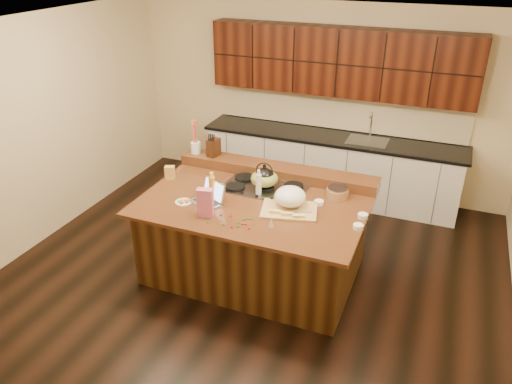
% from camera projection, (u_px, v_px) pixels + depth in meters
% --- Properties ---
extents(room, '(5.52, 5.02, 2.72)m').
position_uv_depth(room, '(254.00, 164.00, 5.14)').
color(room, black).
rests_on(room, ground).
extents(island, '(2.40, 1.60, 0.92)m').
position_uv_depth(island, '(254.00, 237.00, 5.55)').
color(island, black).
rests_on(island, ground).
extents(back_ledge, '(2.40, 0.30, 0.12)m').
position_uv_depth(back_ledge, '(277.00, 170.00, 5.89)').
color(back_ledge, black).
rests_on(back_ledge, island).
extents(cooktop, '(0.92, 0.52, 0.05)m').
position_uv_depth(cooktop, '(264.00, 188.00, 5.58)').
color(cooktop, gray).
rests_on(cooktop, island).
extents(back_counter, '(3.70, 0.66, 2.40)m').
position_uv_depth(back_counter, '(333.00, 132.00, 7.05)').
color(back_counter, silver).
rests_on(back_counter, ground).
extents(kettle, '(0.25, 0.25, 0.21)m').
position_uv_depth(kettle, '(264.00, 177.00, 5.52)').
color(kettle, black).
rests_on(kettle, cooktop).
extents(green_bowl, '(0.38, 0.38, 0.17)m').
position_uv_depth(green_bowl, '(264.00, 179.00, 5.53)').
color(green_bowl, olive).
rests_on(green_bowl, cooktop).
extents(laptop, '(0.42, 0.38, 0.23)m').
position_uv_depth(laptop, '(209.00, 197.00, 5.29)').
color(laptop, '#B7B7BC').
rests_on(laptop, island).
extents(oil_bottle, '(0.08, 0.08, 0.27)m').
position_uv_depth(oil_bottle, '(212.00, 188.00, 5.30)').
color(oil_bottle, '#C18922').
rests_on(oil_bottle, island).
extents(vinegar_bottle, '(0.08, 0.08, 0.25)m').
position_uv_depth(vinegar_bottle, '(259.00, 185.00, 5.40)').
color(vinegar_bottle, silver).
rests_on(vinegar_bottle, island).
extents(wooden_tray, '(0.65, 0.53, 0.23)m').
position_uv_depth(wooden_tray, '(290.00, 200.00, 5.14)').
color(wooden_tray, tan).
rests_on(wooden_tray, island).
extents(ramekin_a, '(0.13, 0.13, 0.04)m').
position_uv_depth(ramekin_a, '(358.00, 227.00, 4.81)').
color(ramekin_a, white).
rests_on(ramekin_a, island).
extents(ramekin_b, '(0.11, 0.11, 0.04)m').
position_uv_depth(ramekin_b, '(363.00, 216.00, 5.00)').
color(ramekin_b, white).
rests_on(ramekin_b, island).
extents(ramekin_c, '(0.10, 0.10, 0.04)m').
position_uv_depth(ramekin_c, '(319.00, 203.00, 5.25)').
color(ramekin_c, white).
rests_on(ramekin_c, island).
extents(strainer_bowl, '(0.28, 0.28, 0.09)m').
position_uv_depth(strainer_bowl, '(337.00, 193.00, 5.41)').
color(strainer_bowl, '#996B3F').
rests_on(strainer_bowl, island).
extents(kitchen_timer, '(0.10, 0.10, 0.07)m').
position_uv_depth(kitchen_timer, '(271.00, 222.00, 4.87)').
color(kitchen_timer, silver).
rests_on(kitchen_timer, island).
extents(pink_bag, '(0.18, 0.12, 0.30)m').
position_uv_depth(pink_bag, '(205.00, 203.00, 4.99)').
color(pink_bag, '#C65D82').
rests_on(pink_bag, island).
extents(candy_plate, '(0.21, 0.21, 0.01)m').
position_uv_depth(candy_plate, '(183.00, 202.00, 5.30)').
color(candy_plate, white).
rests_on(candy_plate, island).
extents(package_box, '(0.13, 0.11, 0.16)m').
position_uv_depth(package_box, '(170.00, 173.00, 5.79)').
color(package_box, '#C19044').
rests_on(package_box, island).
extents(utensil_crock, '(0.12, 0.12, 0.14)m').
position_uv_depth(utensil_crock, '(196.00, 147.00, 6.19)').
color(utensil_crock, white).
rests_on(utensil_crock, back_ledge).
extents(knife_block, '(0.13, 0.19, 0.21)m').
position_uv_depth(knife_block, '(214.00, 148.00, 6.09)').
color(knife_block, black).
rests_on(knife_block, back_ledge).
extents(gumdrop_0, '(0.02, 0.02, 0.02)m').
position_uv_depth(gumdrop_0, '(242.00, 224.00, 4.89)').
color(gumdrop_0, red).
rests_on(gumdrop_0, island).
extents(gumdrop_1, '(0.02, 0.02, 0.02)m').
position_uv_depth(gumdrop_1, '(238.00, 226.00, 4.85)').
color(gumdrop_1, '#198C26').
rests_on(gumdrop_1, island).
extents(gumdrop_2, '(0.02, 0.02, 0.02)m').
position_uv_depth(gumdrop_2, '(246.00, 224.00, 4.88)').
color(gumdrop_2, red).
rests_on(gumdrop_2, island).
extents(gumdrop_3, '(0.02, 0.02, 0.02)m').
position_uv_depth(gumdrop_3, '(223.00, 224.00, 4.88)').
color(gumdrop_3, '#198C26').
rests_on(gumdrop_3, island).
extents(gumdrop_4, '(0.02, 0.02, 0.02)m').
position_uv_depth(gumdrop_4, '(231.00, 215.00, 5.05)').
color(gumdrop_4, red).
rests_on(gumdrop_4, island).
extents(gumdrop_5, '(0.02, 0.02, 0.02)m').
position_uv_depth(gumdrop_5, '(244.00, 219.00, 4.97)').
color(gumdrop_5, '#198C26').
rests_on(gumdrop_5, island).
extents(gumdrop_6, '(0.02, 0.02, 0.02)m').
position_uv_depth(gumdrop_6, '(230.00, 216.00, 5.03)').
color(gumdrop_6, red).
rests_on(gumdrop_6, island).
extents(gumdrop_7, '(0.02, 0.02, 0.02)m').
position_uv_depth(gumdrop_7, '(248.00, 218.00, 4.98)').
color(gumdrop_7, '#198C26').
rests_on(gumdrop_7, island).
extents(gumdrop_8, '(0.02, 0.02, 0.02)m').
position_uv_depth(gumdrop_8, '(249.00, 228.00, 4.81)').
color(gumdrop_8, red).
rests_on(gumdrop_8, island).
extents(gumdrop_9, '(0.02, 0.02, 0.02)m').
position_uv_depth(gumdrop_9, '(252.00, 219.00, 4.97)').
color(gumdrop_9, '#198C26').
rests_on(gumdrop_9, island).
extents(gumdrop_10, '(0.02, 0.02, 0.02)m').
position_uv_depth(gumdrop_10, '(221.00, 215.00, 5.05)').
color(gumdrop_10, red).
rests_on(gumdrop_10, island).
extents(gumdrop_11, '(0.02, 0.02, 0.02)m').
position_uv_depth(gumdrop_11, '(238.00, 223.00, 4.90)').
color(gumdrop_11, '#198C26').
rests_on(gumdrop_11, island).
extents(gumdrop_12, '(0.02, 0.02, 0.02)m').
position_uv_depth(gumdrop_12, '(232.00, 227.00, 4.83)').
color(gumdrop_12, red).
rests_on(gumdrop_12, island).
extents(gumdrop_13, '(0.02, 0.02, 0.02)m').
position_uv_depth(gumdrop_13, '(208.00, 222.00, 4.92)').
color(gumdrop_13, '#198C26').
rests_on(gumdrop_13, island).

